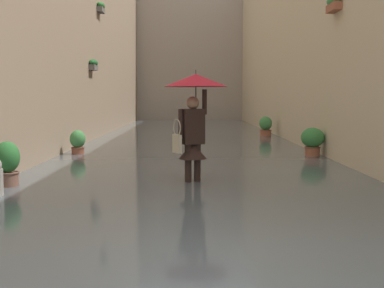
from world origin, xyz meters
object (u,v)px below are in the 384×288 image
object	(u,v)px
person_wading	(194,104)
potted_plant_mid_right	(78,144)
potted_plant_near_right	(7,167)
potted_plant_near_left	(266,128)
potted_plant_far_left	(313,142)

from	to	relation	value
person_wading	potted_plant_mid_right	distance (m)	5.51
person_wading	potted_plant_near_right	world-z (taller)	person_wading
person_wading	potted_plant_near_left	world-z (taller)	person_wading
person_wading	potted_plant_mid_right	bearing A→B (deg)	-56.20
potted_plant_near_right	potted_plant_near_left	size ratio (longest dim) A/B	1.01
person_wading	potted_plant_near_right	distance (m)	3.34
potted_plant_near_right	potted_plant_far_left	bearing A→B (deg)	-144.21
potted_plant_far_left	potted_plant_near_left	xyz separation A→B (m)	(0.20, -6.82, -0.05)
potted_plant_mid_right	potted_plant_near_left	size ratio (longest dim) A/B	0.87
potted_plant_near_right	potted_plant_mid_right	xyz separation A→B (m)	(-0.13, -4.96, -0.06)
person_wading	potted_plant_near_left	xyz separation A→B (m)	(-2.82, -10.79, -1.05)
potted_plant_near_left	potted_plant_far_left	bearing A→B (deg)	91.65
person_wading	potted_plant_near_right	size ratio (longest dim) A/B	2.32
potted_plant_near_left	person_wading	bearing A→B (deg)	75.35
potted_plant_near_right	person_wading	bearing A→B (deg)	-171.42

